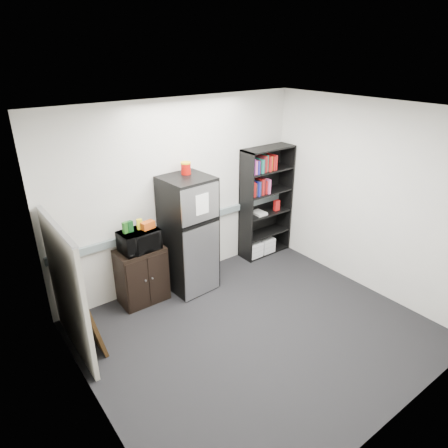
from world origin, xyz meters
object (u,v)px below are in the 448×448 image
object	(u,v)px
microwave	(139,240)
refrigerator	(189,234)
bookshelf	(265,200)
cabinet	(142,275)
cubicle_partition	(67,290)

from	to	relation	value
microwave	refrigerator	size ratio (longest dim) A/B	0.30
bookshelf	refrigerator	distance (m)	1.60
microwave	refrigerator	bearing A→B (deg)	-8.30
cabinet	refrigerator	size ratio (longest dim) A/B	0.48
cubicle_partition	microwave	world-z (taller)	cubicle_partition
refrigerator	cubicle_partition	bearing A→B (deg)	-173.47
microwave	refrigerator	xyz separation A→B (m)	(0.73, -0.06, -0.10)
cubicle_partition	bookshelf	bearing A→B (deg)	8.13
cabinet	microwave	xyz separation A→B (m)	(0.00, -0.02, 0.54)
cabinet	microwave	world-z (taller)	microwave
bookshelf	cubicle_partition	size ratio (longest dim) A/B	1.14
cubicle_partition	cabinet	bearing A→B (deg)	21.19
cubicle_partition	microwave	xyz separation A→B (m)	(1.09, 0.40, 0.14)
bookshelf	cabinet	xyz separation A→B (m)	(-2.32, -0.07, -0.57)
microwave	refrigerator	world-z (taller)	refrigerator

